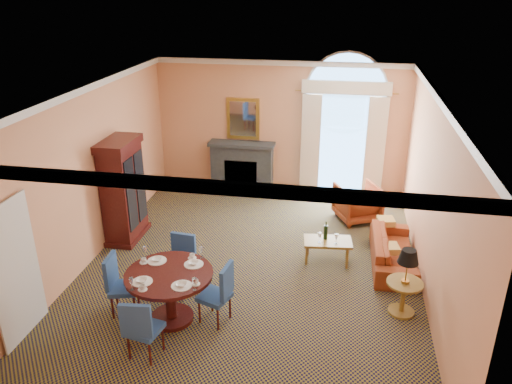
% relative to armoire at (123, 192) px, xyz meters
% --- Properties ---
extents(ground, '(7.50, 7.50, 0.00)m').
position_rel_armoire_xyz_m(ground, '(2.72, -0.73, -1.00)').
color(ground, black).
rests_on(ground, ground).
extents(room_envelope, '(6.04, 7.52, 3.45)m').
position_rel_armoire_xyz_m(room_envelope, '(2.69, -0.06, 1.51)').
color(room_envelope, tan).
rests_on(room_envelope, ground).
extents(armoire, '(0.60, 1.06, 2.08)m').
position_rel_armoire_xyz_m(armoire, '(0.00, 0.00, 0.00)').
color(armoire, black).
rests_on(armoire, ground).
extents(dining_table, '(1.33, 1.33, 1.04)m').
position_rel_armoire_xyz_m(dining_table, '(1.79, -2.44, -0.39)').
color(dining_table, black).
rests_on(dining_table, ground).
extents(dining_chair_north, '(0.49, 0.49, 0.97)m').
position_rel_armoire_xyz_m(dining_chair_north, '(1.70, -1.53, -0.45)').
color(dining_chair_north, navy).
rests_on(dining_chair_north, ground).
extents(dining_chair_south, '(0.51, 0.51, 0.97)m').
position_rel_armoire_xyz_m(dining_chair_south, '(1.69, -3.35, -0.45)').
color(dining_chair_south, navy).
rests_on(dining_chair_south, ground).
extents(dining_chair_east, '(0.55, 0.55, 0.97)m').
position_rel_armoire_xyz_m(dining_chair_east, '(2.55, -2.32, -0.45)').
color(dining_chair_east, navy).
rests_on(dining_chair_east, ground).
extents(dining_chair_west, '(0.52, 0.52, 0.97)m').
position_rel_armoire_xyz_m(dining_chair_west, '(0.91, -2.37, -0.45)').
color(dining_chair_west, navy).
rests_on(dining_chair_west, ground).
extents(sofa, '(0.77, 1.91, 0.55)m').
position_rel_armoire_xyz_m(sofa, '(5.27, -0.15, -0.72)').
color(sofa, maroon).
rests_on(sofa, ground).
extents(armchair, '(1.14, 1.16, 0.80)m').
position_rel_armoire_xyz_m(armchair, '(4.63, 1.67, -0.60)').
color(armchair, maroon).
rests_on(armchair, ground).
extents(coffee_table, '(0.92, 0.58, 0.80)m').
position_rel_armoire_xyz_m(coffee_table, '(4.07, -0.26, -0.58)').
color(coffee_table, olive).
rests_on(coffee_table, ground).
extents(side_table, '(0.56, 0.56, 1.11)m').
position_rel_armoire_xyz_m(side_table, '(5.32, -1.62, -0.30)').
color(side_table, olive).
rests_on(side_table, ground).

